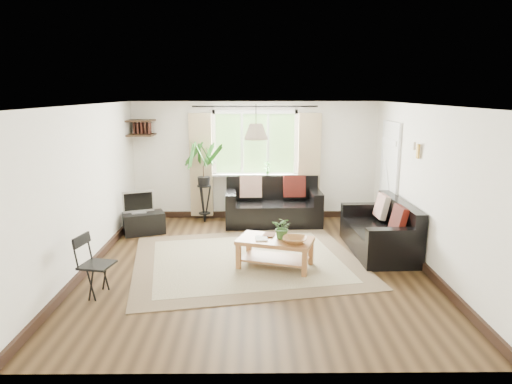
{
  "coord_description": "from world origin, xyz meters",
  "views": [
    {
      "loc": [
        -0.06,
        -6.56,
        2.58
      ],
      "look_at": [
        0.0,
        0.4,
        1.05
      ],
      "focal_mm": 32.0,
      "sensor_mm": 36.0,
      "label": 1
    }
  ],
  "objects_px": {
    "sofa_back": "(273,202)",
    "coffee_table": "(275,253)",
    "sofa_right": "(379,228)",
    "palm_stand": "(204,182)",
    "folding_chair": "(97,266)",
    "tv_stand": "(144,223)"
  },
  "relations": [
    {
      "from": "sofa_right",
      "to": "coffee_table",
      "type": "bearing_deg",
      "value": -71.12
    },
    {
      "from": "tv_stand",
      "to": "palm_stand",
      "type": "bearing_deg",
      "value": 14.58
    },
    {
      "from": "folding_chair",
      "to": "sofa_back",
      "type": "bearing_deg",
      "value": -24.84
    },
    {
      "from": "sofa_right",
      "to": "folding_chair",
      "type": "bearing_deg",
      "value": -70.67
    },
    {
      "from": "palm_stand",
      "to": "folding_chair",
      "type": "height_order",
      "value": "palm_stand"
    },
    {
      "from": "tv_stand",
      "to": "folding_chair",
      "type": "distance_m",
      "value": 2.66
    },
    {
      "from": "sofa_right",
      "to": "palm_stand",
      "type": "height_order",
      "value": "palm_stand"
    },
    {
      "from": "tv_stand",
      "to": "palm_stand",
      "type": "distance_m",
      "value": 1.44
    },
    {
      "from": "sofa_back",
      "to": "palm_stand",
      "type": "relative_size",
      "value": 1.14
    },
    {
      "from": "folding_chair",
      "to": "tv_stand",
      "type": "bearing_deg",
      "value": 12.01
    },
    {
      "from": "folding_chair",
      "to": "sofa_right",
      "type": "bearing_deg",
      "value": -56.74
    },
    {
      "from": "sofa_back",
      "to": "coffee_table",
      "type": "xyz_separation_m",
      "value": [
        -0.07,
        -2.32,
        -0.22
      ]
    },
    {
      "from": "coffee_table",
      "to": "sofa_back",
      "type": "bearing_deg",
      "value": 88.21
    },
    {
      "from": "palm_stand",
      "to": "folding_chair",
      "type": "xyz_separation_m",
      "value": [
        -1.02,
        -3.42,
        -0.42
      ]
    },
    {
      "from": "coffee_table",
      "to": "folding_chair",
      "type": "xyz_separation_m",
      "value": [
        -2.33,
        -0.95,
        0.18
      ]
    },
    {
      "from": "tv_stand",
      "to": "palm_stand",
      "type": "relative_size",
      "value": 0.45
    },
    {
      "from": "sofa_back",
      "to": "sofa_right",
      "type": "distance_m",
      "value": 2.34
    },
    {
      "from": "sofa_back",
      "to": "tv_stand",
      "type": "distance_m",
      "value": 2.52
    },
    {
      "from": "sofa_back",
      "to": "folding_chair",
      "type": "xyz_separation_m",
      "value": [
        -2.4,
        -3.27,
        -0.04
      ]
    },
    {
      "from": "sofa_back",
      "to": "folding_chair",
      "type": "relative_size",
      "value": 2.33
    },
    {
      "from": "palm_stand",
      "to": "sofa_right",
      "type": "bearing_deg",
      "value": -30.62
    },
    {
      "from": "sofa_right",
      "to": "folding_chair",
      "type": "xyz_separation_m",
      "value": [
        -4.06,
        -1.62,
        -0.0
      ]
    }
  ]
}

